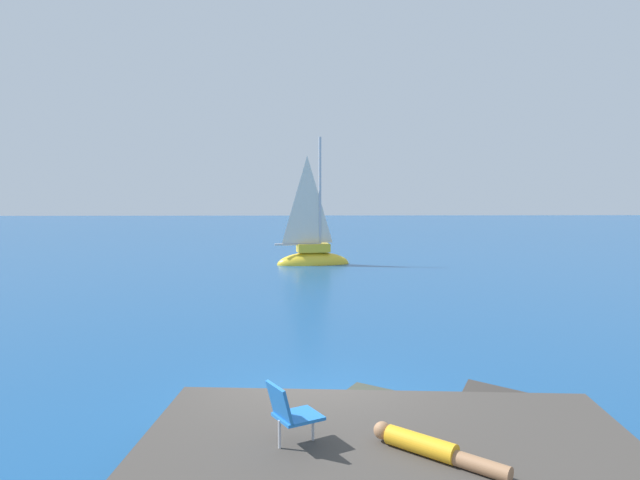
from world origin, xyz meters
name	(u,v)px	position (x,y,z in m)	size (l,w,h in m)	color
ground_plane	(315,409)	(0.00, 0.00, 0.00)	(160.00, 160.00, 0.00)	navy
shore_ledge	(391,480)	(0.86, -3.14, 0.32)	(6.29, 4.46, 0.64)	#423D38
boulder_seaward	(372,421)	(0.92, -0.59, 0.00)	(1.36, 1.09, 0.75)	#3A3D32
boulder_inland	(491,423)	(2.85, -0.71, 0.00)	(1.32, 1.05, 0.72)	#393430
sailboat_near	(313,257)	(0.24, 19.93, 0.39)	(3.93, 1.91, 7.15)	yellow
person_sunbather	(430,448)	(1.30, -3.23, 0.75)	(1.41, 1.27, 0.25)	gold
beach_chair	(290,411)	(-0.36, -2.88, 1.08)	(0.75, 0.71, 0.80)	blue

